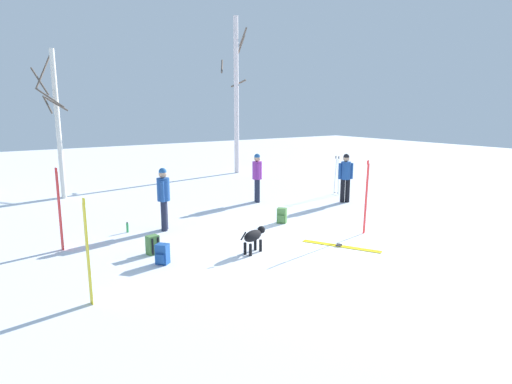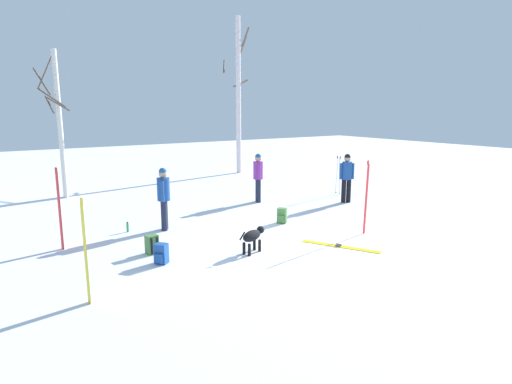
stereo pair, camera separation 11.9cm
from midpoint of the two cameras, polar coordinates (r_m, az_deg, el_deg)
ground_plane at (r=10.82m, az=7.93°, el=-6.81°), size 60.00×60.00×0.00m
person_0 at (r=15.50m, az=12.05°, el=2.22°), size 0.47×0.34×1.72m
person_1 at (r=11.97m, az=-11.75°, el=-0.35°), size 0.34×0.47×1.72m
person_2 at (r=15.23m, az=0.50°, el=2.31°), size 0.34×0.48×1.72m
dog at (r=10.03m, az=-0.05°, el=-5.84°), size 0.86×0.41×0.57m
ski_pair_planted_0 at (r=11.06m, az=-24.11°, el=-2.08°), size 0.04×0.15×1.95m
ski_pair_planted_1 at (r=7.88m, az=-21.09°, el=-7.33°), size 0.02×0.17×1.85m
ski_pair_planted_2 at (r=11.78m, az=14.57°, el=-0.72°), size 0.23×0.10×1.95m
ski_pair_lying_0 at (r=10.74m, az=11.31°, el=-7.01°), size 1.06×1.79×0.05m
ski_poles_0 at (r=16.83m, az=10.93°, el=2.30°), size 0.07×0.26×1.49m
backpack_0 at (r=12.60m, az=3.71°, el=-3.14°), size 0.35×0.34×0.44m
backpack_1 at (r=10.26m, az=-13.21°, el=-6.75°), size 0.29×0.32×0.44m
backpack_2 at (r=9.60m, az=-11.99°, el=-7.96°), size 0.35×0.34×0.44m
water_bottle_0 at (r=12.19m, az=-16.24°, el=-4.46°), size 0.06×0.06×0.28m
birch_tree_3 at (r=17.24m, az=-24.30°, el=8.44°), size 1.00×1.30×5.31m
birch_tree_4 at (r=22.07m, az=-2.18°, el=12.71°), size 1.58×1.46×7.61m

